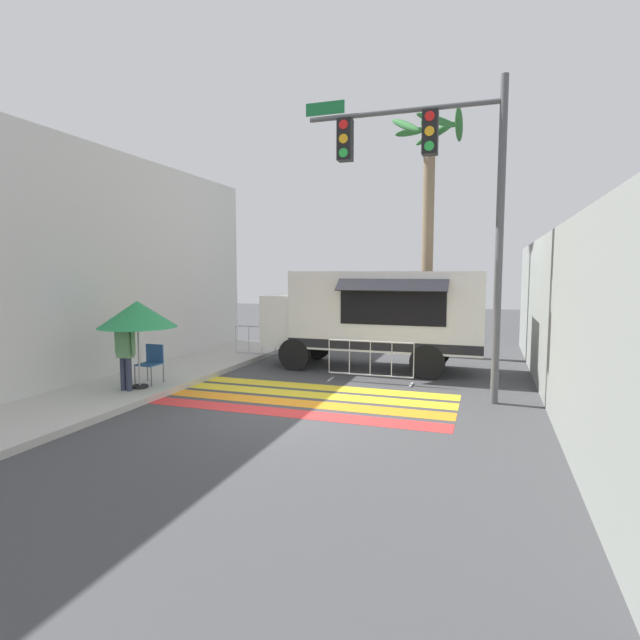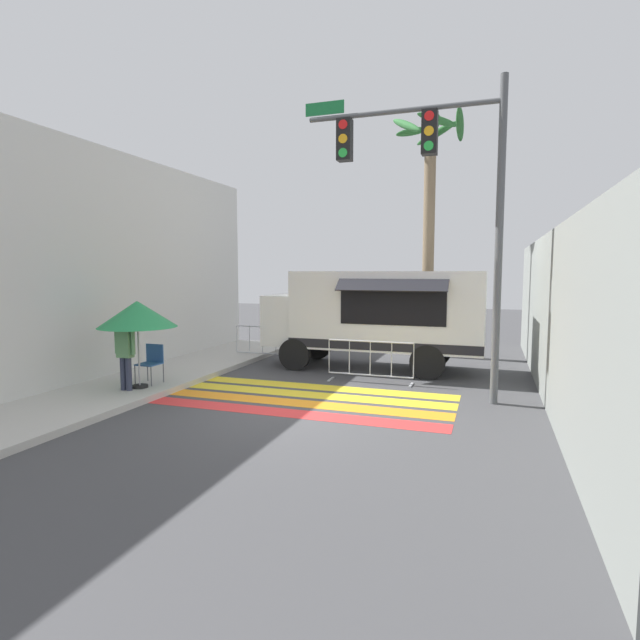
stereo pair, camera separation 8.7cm
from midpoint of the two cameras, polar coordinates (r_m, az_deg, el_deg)
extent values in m
plane|color=#424244|center=(10.19, -3.69, -10.26)|extent=(60.00, 60.00, 0.00)
cube|color=#B7B5AD|center=(13.04, -25.68, -6.98)|extent=(4.40, 16.00, 0.14)
cube|color=silver|center=(12.97, -27.16, 5.67)|extent=(0.25, 16.00, 5.88)
cube|color=gray|center=(12.17, 24.41, 0.49)|extent=(0.20, 16.00, 3.61)
cube|color=red|center=(10.01, -4.13, -10.52)|extent=(6.40, 0.56, 0.01)
cube|color=orange|center=(10.69, -2.53, -9.47)|extent=(6.40, 0.56, 0.01)
cube|color=yellow|center=(11.38, -1.14, -8.53)|extent=(6.40, 0.56, 0.01)
cube|color=yellow|center=(12.08, 0.09, -7.70)|extent=(6.40, 0.56, 0.01)
cube|color=white|center=(14.16, 7.60, 1.19)|extent=(5.22, 2.09, 2.15)
cube|color=white|center=(14.91, -2.31, 0.10)|extent=(1.84, 1.92, 1.45)
cube|color=#1E232D|center=(15.21, -5.38, 1.56)|extent=(0.06, 1.67, 0.55)
cube|color=black|center=(13.06, 8.04, 1.52)|extent=(2.76, 0.03, 0.97)
cube|color=black|center=(12.83, 7.90, 3.98)|extent=(2.86, 0.43, 0.31)
cube|color=black|center=(13.24, 6.67, -3.00)|extent=(5.22, 0.01, 0.24)
cylinder|color=black|center=(14.09, -3.11, -3.95)|extent=(0.90, 0.22, 0.90)
cylinder|color=black|center=(15.87, -0.53, -2.86)|extent=(0.90, 0.22, 0.90)
cylinder|color=black|center=(13.19, 11.98, -4.71)|extent=(0.90, 0.22, 0.90)
cylinder|color=black|center=(15.08, 12.83, -3.45)|extent=(0.90, 0.22, 0.90)
cylinder|color=#515456|center=(10.96, 19.59, 8.21)|extent=(0.16, 0.16, 6.69)
cylinder|color=#515456|center=(11.62, 9.06, 22.52)|extent=(4.11, 0.11, 0.11)
cube|color=black|center=(11.36, 12.26, 20.18)|extent=(0.32, 0.28, 0.90)
cylinder|color=red|center=(11.31, 12.20, 21.83)|extent=(0.20, 0.02, 0.20)
cylinder|color=#F2A519|center=(11.23, 12.17, 20.36)|extent=(0.20, 0.02, 0.20)
cylinder|color=green|center=(11.15, 12.14, 18.87)|extent=(0.20, 0.02, 0.20)
cube|color=black|center=(11.72, 2.67, 19.84)|extent=(0.32, 0.28, 0.90)
cylinder|color=red|center=(11.66, 2.47, 21.43)|extent=(0.20, 0.02, 0.20)
cylinder|color=#F2A519|center=(11.59, 2.46, 20.00)|extent=(0.20, 0.02, 0.20)
cylinder|color=green|center=(11.51, 2.46, 18.56)|extent=(0.20, 0.02, 0.20)
cube|color=#197238|center=(12.06, 0.36, 23.03)|extent=(0.90, 0.02, 0.28)
cylinder|color=black|center=(12.17, -20.08, -7.16)|extent=(0.36, 0.36, 0.06)
cylinder|color=#B2B2B7|center=(12.00, -20.23, -2.67)|extent=(0.04, 0.04, 1.98)
cone|color=#268C4C|center=(11.92, -20.34, 0.64)|extent=(1.75, 1.75, 0.60)
cylinder|color=#4C4C51|center=(12.45, -20.58, -5.96)|extent=(0.02, 0.02, 0.45)
cylinder|color=#4C4C51|center=(12.18, -18.92, -6.16)|extent=(0.02, 0.02, 0.45)
cylinder|color=#4C4C51|center=(12.80, -19.30, -5.61)|extent=(0.02, 0.02, 0.45)
cylinder|color=#4C4C51|center=(12.53, -17.65, -5.80)|extent=(0.02, 0.02, 0.45)
cube|color=#2D5999|center=(12.44, -19.15, -4.79)|extent=(0.48, 0.48, 0.03)
cube|color=#2D5999|center=(12.58, -18.56, -3.61)|extent=(0.48, 0.03, 0.43)
cylinder|color=#2D3347|center=(11.98, -21.76, -5.74)|extent=(0.13, 0.13, 0.74)
cylinder|color=#2D3347|center=(11.88, -21.20, -5.81)|extent=(0.13, 0.13, 0.74)
cube|color=#598C59|center=(11.82, -21.60, -2.57)|extent=(0.34, 0.20, 0.60)
cylinder|color=#598C59|center=(11.96, -22.41, -2.36)|extent=(0.09, 0.09, 0.51)
cylinder|color=#598C59|center=(11.68, -20.78, -2.49)|extent=(0.09, 0.09, 0.51)
sphere|color=tan|center=(11.77, -21.67, -0.47)|extent=(0.21, 0.21, 0.21)
cylinder|color=#B7BABF|center=(12.48, 5.59, -2.46)|extent=(2.16, 0.04, 0.04)
cylinder|color=#B7BABF|center=(12.63, 5.55, -6.28)|extent=(2.16, 0.04, 0.04)
cylinder|color=#B7BABF|center=(12.83, 0.86, -4.13)|extent=(0.02, 0.02, 0.85)
cylinder|color=#B7BABF|center=(12.68, 3.19, -4.26)|extent=(0.02, 0.02, 0.85)
cylinder|color=#B7BABF|center=(12.55, 5.57, -4.38)|extent=(0.02, 0.02, 0.85)
cylinder|color=#B7BABF|center=(12.44, 8.00, -4.49)|extent=(0.02, 0.02, 0.85)
cylinder|color=#B7BABF|center=(12.36, 10.47, -4.60)|extent=(0.02, 0.02, 0.85)
cube|color=#B7BABF|center=(12.93, 1.07, -6.77)|extent=(0.06, 0.44, 0.03)
cube|color=#B7BABF|center=(12.48, 10.19, -7.31)|extent=(0.06, 0.44, 0.03)
cylinder|color=#B7BABF|center=(15.84, -6.84, -0.77)|extent=(1.84, 0.04, 0.04)
cylinder|color=#B7BABF|center=(15.96, -6.80, -3.80)|extent=(1.84, 0.04, 0.04)
cylinder|color=#B7BABF|center=(16.31, -9.74, -2.13)|extent=(0.02, 0.02, 0.85)
cylinder|color=#B7BABF|center=(16.10, -8.30, -2.21)|extent=(0.02, 0.02, 0.85)
cylinder|color=#B7BABF|center=(15.90, -6.82, -2.29)|extent=(0.02, 0.02, 0.85)
cylinder|color=#B7BABF|center=(15.70, -5.30, -2.37)|extent=(0.02, 0.02, 0.85)
cylinder|color=#B7BABF|center=(15.53, -3.75, -2.45)|extent=(0.02, 0.02, 0.85)
cube|color=#B7BABF|center=(16.38, -9.55, -4.23)|extent=(0.06, 0.44, 0.03)
cube|color=#B7BABF|center=(15.64, -3.91, -4.62)|extent=(0.06, 0.44, 0.03)
cylinder|color=#7A664C|center=(16.76, 12.05, 8.59)|extent=(0.37, 0.37, 7.39)
sphere|color=#2D6B33|center=(17.40, 12.33, 21.33)|extent=(0.60, 0.60, 0.60)
ellipsoid|color=#2D6B33|center=(17.30, 15.45, 20.71)|extent=(0.29, 1.75, 0.84)
ellipsoid|color=#2D6B33|center=(18.01, 12.92, 20.05)|extent=(1.42, 0.44, 0.80)
ellipsoid|color=#2D6B33|center=(17.87, 10.27, 20.41)|extent=(1.09, 1.44, 0.67)
ellipsoid|color=#2D6B33|center=(16.90, 9.56, 21.10)|extent=(1.28, 1.50, 0.96)
ellipsoid|color=#2D6B33|center=(16.76, 12.99, 21.39)|extent=(1.30, 0.73, 0.57)
camera|label=1|loc=(0.04, -90.19, -0.02)|focal=28.00mm
camera|label=2|loc=(0.04, 89.81, 0.02)|focal=28.00mm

